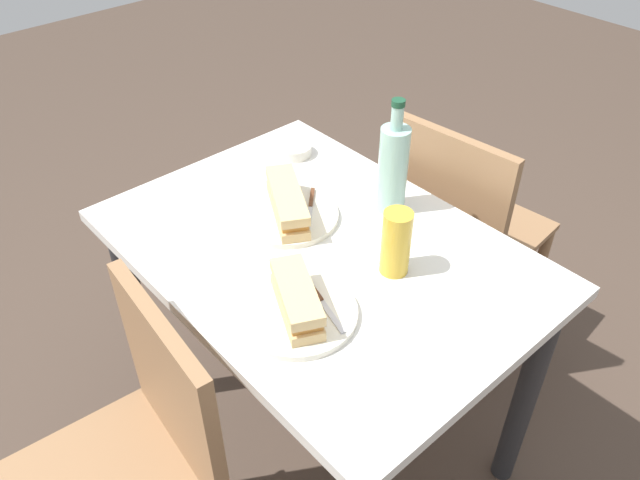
{
  "coord_description": "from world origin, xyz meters",
  "views": [
    {
      "loc": [
        0.87,
        -0.77,
        1.7
      ],
      "look_at": [
        0.0,
        0.0,
        0.76
      ],
      "focal_mm": 35.53,
      "sensor_mm": 36.0,
      "label": 1
    }
  ],
  "objects_px": {
    "chair_near": "(139,462)",
    "beer_glass": "(396,243)",
    "baguette_sandwich_near": "(287,202)",
    "plate_far": "(297,313)",
    "dining_table": "(320,287)",
    "plate_near": "(288,215)",
    "olive_bowl": "(294,150)",
    "baguette_sandwich_far": "(297,299)",
    "water_bottle": "(393,167)",
    "knife_far": "(321,301)",
    "knife_near": "(311,207)",
    "chair_far": "(459,230)"
  },
  "relations": [
    {
      "from": "chair_near",
      "to": "beer_glass",
      "type": "relative_size",
      "value": 5.49
    },
    {
      "from": "baguette_sandwich_near",
      "to": "plate_far",
      "type": "distance_m",
      "value": 0.35
    },
    {
      "from": "baguette_sandwich_near",
      "to": "beer_glass",
      "type": "relative_size",
      "value": 1.55
    },
    {
      "from": "baguette_sandwich_near",
      "to": "chair_near",
      "type": "bearing_deg",
      "value": -70.76
    },
    {
      "from": "dining_table",
      "to": "plate_near",
      "type": "bearing_deg",
      "value": 173.73
    },
    {
      "from": "baguette_sandwich_near",
      "to": "olive_bowl",
      "type": "xyz_separation_m",
      "value": [
        -0.23,
        0.21,
        -0.03
      ]
    },
    {
      "from": "baguette_sandwich_far",
      "to": "water_bottle",
      "type": "bearing_deg",
      "value": 108.24
    },
    {
      "from": "baguette_sandwich_near",
      "to": "knife_far",
      "type": "bearing_deg",
      "value": -26.81
    },
    {
      "from": "knife_near",
      "to": "plate_far",
      "type": "height_order",
      "value": "knife_near"
    },
    {
      "from": "baguette_sandwich_far",
      "to": "olive_bowl",
      "type": "bearing_deg",
      "value": 140.76
    },
    {
      "from": "knife_near",
      "to": "water_bottle",
      "type": "height_order",
      "value": "water_bottle"
    },
    {
      "from": "plate_near",
      "to": "olive_bowl",
      "type": "xyz_separation_m",
      "value": [
        -0.23,
        0.21,
        0.01
      ]
    },
    {
      "from": "baguette_sandwich_far",
      "to": "olive_bowl",
      "type": "xyz_separation_m",
      "value": [
        -0.51,
        0.41,
        -0.03
      ]
    },
    {
      "from": "beer_glass",
      "to": "plate_far",
      "type": "bearing_deg",
      "value": -97.62
    },
    {
      "from": "baguette_sandwich_far",
      "to": "knife_near",
      "type": "bearing_deg",
      "value": 134.74
    },
    {
      "from": "chair_near",
      "to": "knife_far",
      "type": "height_order",
      "value": "chair_near"
    },
    {
      "from": "baguette_sandwich_far",
      "to": "dining_table",
      "type": "bearing_deg",
      "value": 126.64
    },
    {
      "from": "chair_near",
      "to": "plate_far",
      "type": "height_order",
      "value": "chair_near"
    },
    {
      "from": "plate_near",
      "to": "knife_far",
      "type": "height_order",
      "value": "knife_far"
    },
    {
      "from": "dining_table",
      "to": "chair_near",
      "type": "relative_size",
      "value": 1.18
    },
    {
      "from": "baguette_sandwich_near",
      "to": "knife_near",
      "type": "xyz_separation_m",
      "value": [
        0.02,
        0.06,
        -0.03
      ]
    },
    {
      "from": "chair_near",
      "to": "beer_glass",
      "type": "height_order",
      "value": "beer_glass"
    },
    {
      "from": "chair_far",
      "to": "knife_far",
      "type": "xyz_separation_m",
      "value": [
        0.15,
        -0.7,
        0.26
      ]
    },
    {
      "from": "chair_far",
      "to": "knife_near",
      "type": "height_order",
      "value": "chair_far"
    },
    {
      "from": "plate_near",
      "to": "knife_near",
      "type": "distance_m",
      "value": 0.06
    },
    {
      "from": "dining_table",
      "to": "plate_near",
      "type": "distance_m",
      "value": 0.2
    },
    {
      "from": "chair_near",
      "to": "baguette_sandwich_far",
      "type": "bearing_deg",
      "value": 78.61
    },
    {
      "from": "chair_far",
      "to": "plate_near",
      "type": "height_order",
      "value": "chair_far"
    },
    {
      "from": "water_bottle",
      "to": "olive_bowl",
      "type": "relative_size",
      "value": 3.0
    },
    {
      "from": "chair_near",
      "to": "beer_glass",
      "type": "xyz_separation_m",
      "value": [
        0.11,
        0.63,
        0.32
      ]
    },
    {
      "from": "chair_near",
      "to": "olive_bowl",
      "type": "xyz_separation_m",
      "value": [
        -0.43,
        0.79,
        0.25
      ]
    },
    {
      "from": "knife_near",
      "to": "plate_far",
      "type": "relative_size",
      "value": 0.53
    },
    {
      "from": "knife_near",
      "to": "baguette_sandwich_far",
      "type": "relative_size",
      "value": 0.65
    },
    {
      "from": "beer_glass",
      "to": "water_bottle",
      "type": "bearing_deg",
      "value": 135.82
    },
    {
      "from": "dining_table",
      "to": "baguette_sandwich_far",
      "type": "xyz_separation_m",
      "value": [
        0.14,
        -0.19,
        0.18
      ]
    },
    {
      "from": "chair_near",
      "to": "baguette_sandwich_far",
      "type": "distance_m",
      "value": 0.48
    },
    {
      "from": "plate_far",
      "to": "olive_bowl",
      "type": "relative_size",
      "value": 2.53
    },
    {
      "from": "baguette_sandwich_far",
      "to": "plate_near",
      "type": "bearing_deg",
      "value": 143.97
    },
    {
      "from": "water_bottle",
      "to": "beer_glass",
      "type": "bearing_deg",
      "value": -44.18
    },
    {
      "from": "dining_table",
      "to": "baguette_sandwich_near",
      "type": "bearing_deg",
      "value": 173.73
    },
    {
      "from": "baguette_sandwich_near",
      "to": "olive_bowl",
      "type": "height_order",
      "value": "baguette_sandwich_near"
    },
    {
      "from": "olive_bowl",
      "to": "knife_near",
      "type": "bearing_deg",
      "value": -31.62
    },
    {
      "from": "plate_near",
      "to": "plate_far",
      "type": "xyz_separation_m",
      "value": [
        0.28,
        -0.2,
        0.0
      ]
    },
    {
      "from": "plate_near",
      "to": "baguette_sandwich_far",
      "type": "distance_m",
      "value": 0.35
    },
    {
      "from": "plate_near",
      "to": "baguette_sandwich_far",
      "type": "xyz_separation_m",
      "value": [
        0.28,
        -0.2,
        0.04
      ]
    },
    {
      "from": "knife_far",
      "to": "plate_near",
      "type": "bearing_deg",
      "value": 153.19
    },
    {
      "from": "dining_table",
      "to": "knife_far",
      "type": "relative_size",
      "value": 5.87
    },
    {
      "from": "chair_far",
      "to": "plate_near",
      "type": "distance_m",
      "value": 0.62
    },
    {
      "from": "plate_far",
      "to": "baguette_sandwich_far",
      "type": "xyz_separation_m",
      "value": [
        -0.0,
        0.0,
        0.04
      ]
    },
    {
      "from": "dining_table",
      "to": "chair_near",
      "type": "xyz_separation_m",
      "value": [
        0.06,
        -0.56,
        -0.11
      ]
    }
  ]
}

